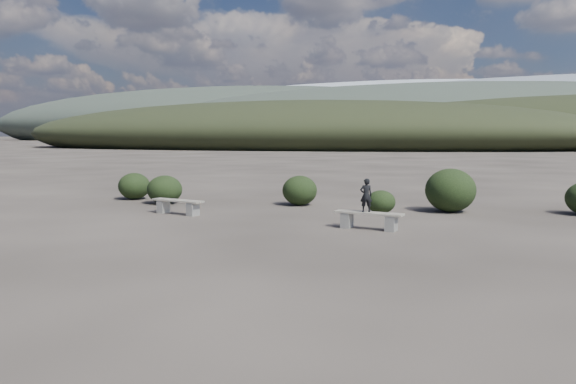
% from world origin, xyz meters
% --- Properties ---
extents(ground, '(1200.00, 1200.00, 0.00)m').
position_xyz_m(ground, '(0.00, 0.00, 0.00)').
color(ground, '#2B2621').
rests_on(ground, ground).
extents(bench_left, '(1.89, 0.84, 0.46)m').
position_xyz_m(bench_left, '(-4.67, 6.21, 0.28)').
color(bench_left, slate).
rests_on(bench_left, ground).
extents(bench_right, '(1.88, 0.72, 0.46)m').
position_xyz_m(bench_right, '(1.51, 5.07, 0.28)').
color(bench_right, slate).
rests_on(bench_right, ground).
extents(seated_person, '(0.38, 0.32, 0.89)m').
position_xyz_m(seated_person, '(1.43, 5.08, 0.91)').
color(seated_person, black).
rests_on(seated_person, bench_right).
extents(shrub_a, '(1.26, 1.26, 1.03)m').
position_xyz_m(shrub_a, '(-6.39, 8.53, 0.52)').
color(shrub_a, black).
rests_on(shrub_a, ground).
extents(shrub_b, '(1.23, 1.23, 1.06)m').
position_xyz_m(shrub_b, '(-1.58, 9.50, 0.53)').
color(shrub_b, black).
rests_on(shrub_b, ground).
extents(shrub_c, '(0.92, 0.92, 0.74)m').
position_xyz_m(shrub_c, '(1.45, 8.22, 0.37)').
color(shrub_c, black).
rests_on(shrub_c, ground).
extents(shrub_d, '(1.61, 1.61, 1.41)m').
position_xyz_m(shrub_d, '(3.57, 9.21, 0.71)').
color(shrub_d, black).
rests_on(shrub_d, ground).
extents(shrub_f, '(1.22, 1.22, 1.03)m').
position_xyz_m(shrub_f, '(-8.23, 9.49, 0.51)').
color(shrub_f, black).
rests_on(shrub_f, ground).
extents(mountain_ridges, '(500.00, 400.00, 56.00)m').
position_xyz_m(mountain_ridges, '(-7.48, 339.06, 10.84)').
color(mountain_ridges, black).
rests_on(mountain_ridges, ground).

